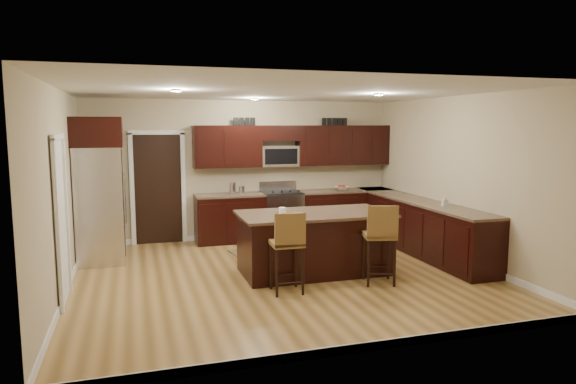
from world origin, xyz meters
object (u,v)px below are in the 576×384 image
object	(u,v)px
stool_left	(288,243)
stool_right	(380,235)
island	(314,244)
refrigerator	(100,189)
range	(281,215)

from	to	relation	value
stool_left	stool_right	distance (m)	1.34
island	refrigerator	distance (m)	3.60
stool_right	range	bearing A→B (deg)	113.02
range	stool_right	world-z (taller)	stool_right
stool_right	refrigerator	xyz separation A→B (m)	(-3.79, 2.48, 0.49)
island	stool_left	bearing A→B (deg)	-128.09
island	range	bearing A→B (deg)	85.89
island	stool_left	size ratio (longest dim) A/B	2.07
range	refrigerator	distance (m)	3.47
range	island	world-z (taller)	range
range	refrigerator	size ratio (longest dim) A/B	0.47
stool_right	refrigerator	distance (m)	4.55
range	stool_left	world-z (taller)	range
stool_left	stool_right	size ratio (longest dim) A/B	0.97
range	stool_left	size ratio (longest dim) A/B	1.01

